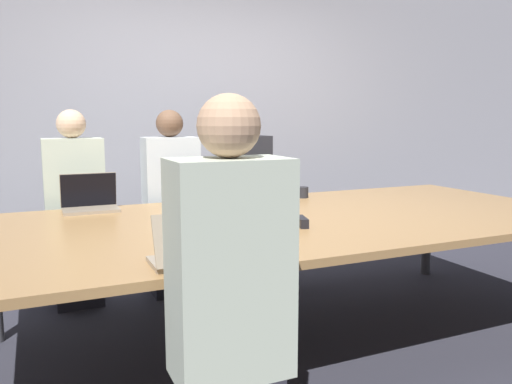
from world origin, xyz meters
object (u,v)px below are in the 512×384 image
object	(u,v)px
laptop_far_midleft	(199,195)
laptop_far_center	(267,191)
person_far_left	(76,213)
person_far_midleft	(172,207)
stapler	(302,222)
person_near_left	(230,308)
laptop_near_left	(195,249)
laptop_far_left	(90,200)
person_far_center	(244,201)
cup_far_center	(302,192)

from	to	relation	value
laptop_far_midleft	laptop_far_center	bearing A→B (deg)	4.65
laptop_far_midleft	person_far_left	size ratio (longest dim) A/B	0.25
person_far_midleft	stapler	distance (m)	1.37
person_near_left	laptop_far_center	distance (m)	1.97
stapler	person_far_left	bearing A→B (deg)	143.62
laptop_far_midleft	laptop_near_left	world-z (taller)	laptop_far_midleft
laptop_far_left	person_far_left	size ratio (longest dim) A/B	0.25
laptop_far_center	person_far_center	world-z (taller)	person_far_center
laptop_far_midleft	person_far_left	world-z (taller)	person_far_left
person_near_left	laptop_far_left	xyz separation A→B (m)	(-0.28, 1.78, 0.14)
cup_far_center	person_far_left	world-z (taller)	person_far_left
laptop_near_left	laptop_far_midleft	bearing A→B (deg)	-108.10
laptop_near_left	cup_far_center	distance (m)	1.85
person_far_midleft	laptop_far_left	bearing A→B (deg)	-151.16
laptop_near_left	person_far_midleft	bearing A→B (deg)	-101.44
person_far_center	stapler	size ratio (longest dim) A/B	8.93
laptop_far_midleft	person_far_center	distance (m)	0.75
person_far_midleft	stapler	size ratio (longest dim) A/B	8.99
laptop_far_midleft	cup_far_center	xyz separation A→B (m)	(0.81, 0.01, -0.03)
person_far_midleft	laptop_near_left	distance (m)	1.82
person_near_left	laptop_far_center	world-z (taller)	person_near_left
person_near_left	person_far_center	distance (m)	2.38
laptop_far_midleft	laptop_far_left	bearing A→B (deg)	172.06
laptop_near_left	person_far_left	xyz separation A→B (m)	(-0.32, 1.82, -0.14)
person_near_left	stapler	xyz separation A→B (m)	(0.73, 0.81, 0.09)
laptop_near_left	laptop_far_center	size ratio (longest dim) A/B	1.02
laptop_far_midleft	stapler	world-z (taller)	laptop_far_midleft
cup_far_center	stapler	distance (m)	1.02
laptop_far_midleft	person_near_left	distance (m)	1.74
person_far_left	person_near_left	bearing A→B (deg)	-80.98
laptop_far_left	laptop_near_left	bearing A→B (deg)	-79.93
person_far_left	stapler	bearing A→B (deg)	-51.63
cup_far_center	laptop_far_left	bearing A→B (deg)	176.80
laptop_far_left	stapler	distance (m)	1.40
person_far_midleft	laptop_near_left	size ratio (longest dim) A/B	4.08
laptop_far_center	person_far_left	xyz separation A→B (m)	(-1.29, 0.43, -0.14)
laptop_far_left	person_far_left	distance (m)	0.41
stapler	laptop_far_midleft	bearing A→B (deg)	124.74
person_far_left	laptop_near_left	bearing A→B (deg)	-80.03
person_far_left	stapler	world-z (taller)	person_far_left
laptop_near_left	person_far_center	bearing A→B (deg)	-118.02
laptop_far_midleft	laptop_far_left	distance (m)	0.70
person_far_center	person_far_left	size ratio (longest dim) A/B	1.00
laptop_near_left	person_near_left	size ratio (longest dim) A/B	0.24
person_near_left	laptop_far_left	world-z (taller)	person_near_left
person_far_midleft	person_far_center	distance (m)	0.62
laptop_far_midleft	laptop_near_left	distance (m)	1.42
laptop_far_center	cup_far_center	xyz separation A→B (m)	(0.28, -0.03, -0.02)
laptop_far_left	person_far_center	bearing A→B (deg)	17.86
person_near_left	laptop_far_center	bearing A→B (deg)	-118.88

